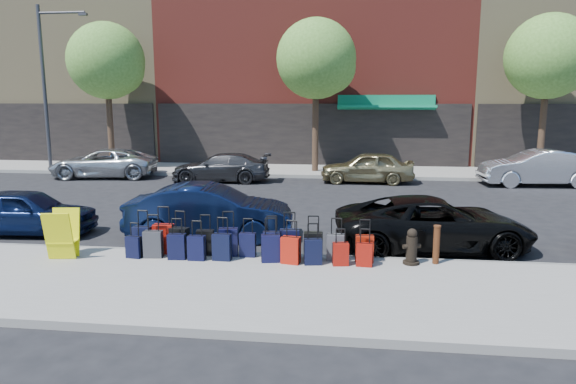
# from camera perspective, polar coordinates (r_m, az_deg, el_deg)

# --- Properties ---
(ground) EXTENTS (120.00, 120.00, 0.00)m
(ground) POSITION_cam_1_polar(r_m,az_deg,el_deg) (16.14, -1.13, -2.65)
(ground) COLOR black
(ground) RESTS_ON ground
(sidewalk_near) EXTENTS (60.00, 4.00, 0.15)m
(sidewalk_near) POSITION_cam_1_polar(r_m,az_deg,el_deg) (9.98, -6.47, -10.45)
(sidewalk_near) COLOR gray
(sidewalk_near) RESTS_ON ground
(sidewalk_far) EXTENTS (60.00, 4.00, 0.15)m
(sidewalk_far) POSITION_cam_1_polar(r_m,az_deg,el_deg) (25.91, 1.99, 2.39)
(sidewalk_far) COLOR gray
(sidewalk_far) RESTS_ON ground
(curb_near) EXTENTS (60.00, 0.08, 0.15)m
(curb_near) POSITION_cam_1_polar(r_m,az_deg,el_deg) (11.85, -4.20, -7.06)
(curb_near) COLOR gray
(curb_near) RESTS_ON ground
(curb_far) EXTENTS (60.00, 0.08, 0.15)m
(curb_far) POSITION_cam_1_polar(r_m,az_deg,el_deg) (23.92, 1.56, 1.74)
(curb_far) COLOR gray
(curb_far) RESTS_ON ground
(building_left) EXTENTS (15.00, 12.12, 16.00)m
(building_left) POSITION_cam_1_polar(r_m,az_deg,el_deg) (38.44, -22.29, 16.01)
(building_left) COLOR #907F58
(building_left) RESTS_ON ground
(tree_left) EXTENTS (3.80, 3.80, 7.27)m
(tree_left) POSITION_cam_1_polar(r_m,az_deg,el_deg) (27.90, -19.25, 13.38)
(tree_left) COLOR black
(tree_left) RESTS_ON sidewalk_far
(tree_center) EXTENTS (3.80, 3.80, 7.27)m
(tree_center) POSITION_cam_1_polar(r_m,az_deg,el_deg) (25.20, 3.46, 14.32)
(tree_center) COLOR black
(tree_center) RESTS_ON sidewalk_far
(tree_right) EXTENTS (3.80, 3.80, 7.27)m
(tree_right) POSITION_cam_1_polar(r_m,az_deg,el_deg) (26.68, 27.24, 13.01)
(tree_right) COLOR black
(tree_right) RESTS_ON sidewalk_far
(streetlight) EXTENTS (2.59, 0.18, 8.00)m
(streetlight) POSITION_cam_1_polar(r_m,az_deg,el_deg) (28.66, -25.18, 11.39)
(streetlight) COLOR #333338
(streetlight) RESTS_ON sidewalk_far
(suitcase_front_0) EXTENTS (0.42, 0.25, 0.98)m
(suitcase_front_0) POSITION_cam_1_polar(r_m,az_deg,el_deg) (12.15, -15.85, -5.12)
(suitcase_front_0) COLOR black
(suitcase_front_0) RESTS_ON sidewalk_near
(suitcase_front_1) EXTENTS (0.46, 0.28, 1.07)m
(suitcase_front_1) POSITION_cam_1_polar(r_m,az_deg,el_deg) (12.00, -13.65, -5.06)
(suitcase_front_1) COLOR #991209
(suitcase_front_1) RESTS_ON sidewalk_near
(suitcase_front_2) EXTENTS (0.45, 0.30, 1.00)m
(suitcase_front_2) POSITION_cam_1_polar(r_m,az_deg,el_deg) (11.80, -11.96, -5.36)
(suitcase_front_2) COLOR black
(suitcase_front_2) RESTS_ON sidewalk_near
(suitcase_front_3) EXTENTS (0.40, 0.25, 0.92)m
(suitcase_front_3) POSITION_cam_1_polar(r_m,az_deg,el_deg) (11.70, -9.17, -5.55)
(suitcase_front_3) COLOR black
(suitcase_front_3) RESTS_ON sidewalk_near
(suitcase_front_4) EXTENTS (0.45, 0.30, 1.00)m
(suitcase_front_4) POSITION_cam_1_polar(r_m,az_deg,el_deg) (11.56, -6.63, -5.52)
(suitcase_front_4) COLOR black
(suitcase_front_4) RESTS_ON sidewalk_near
(suitcase_front_5) EXTENTS (0.36, 0.20, 0.86)m
(suitcase_front_5) POSITION_cam_1_polar(r_m,az_deg,el_deg) (11.47, -4.50, -5.85)
(suitcase_front_5) COLOR black
(suitcase_front_5) RESTS_ON sidewalk_near
(suitcase_front_6) EXTENTS (0.41, 0.26, 0.93)m
(suitcase_front_6) POSITION_cam_1_polar(r_m,az_deg,el_deg) (11.37, -1.79, -5.85)
(suitcase_front_6) COLOR black
(suitcase_front_6) RESTS_ON sidewalk_near
(suitcase_front_7) EXTENTS (0.45, 0.29, 1.02)m
(suitcase_front_7) POSITION_cam_1_polar(r_m,az_deg,el_deg) (11.33, 0.17, -5.76)
(suitcase_front_7) COLOR black
(suitcase_front_7) RESTS_ON sidewalk_near
(suitcase_front_8) EXTENTS (0.41, 0.23, 0.96)m
(suitcase_front_8) POSITION_cam_1_polar(r_m,az_deg,el_deg) (11.26, 2.81, -5.96)
(suitcase_front_8) COLOR black
(suitcase_front_8) RESTS_ON sidewalk_near
(suitcase_front_9) EXTENTS (0.40, 0.23, 0.94)m
(suitcase_front_9) POSITION_cam_1_polar(r_m,az_deg,el_deg) (11.20, 5.35, -6.13)
(suitcase_front_9) COLOR #434348
(suitcase_front_9) RESTS_ON sidewalk_near
(suitcase_front_10) EXTENTS (0.39, 0.22, 0.93)m
(suitcase_front_10) POSITION_cam_1_polar(r_m,az_deg,el_deg) (11.19, 8.49, -6.24)
(suitcase_front_10) COLOR #951A09
(suitcase_front_10) RESTS_ON sidewalk_near
(suitcase_back_0) EXTENTS (0.35, 0.23, 0.79)m
(suitcase_back_0) POSITION_cam_1_polar(r_m,az_deg,el_deg) (11.86, -16.74, -5.85)
(suitcase_back_0) COLOR black
(suitcase_back_0) RESTS_ON sidewalk_near
(suitcase_back_1) EXTENTS (0.42, 0.27, 0.96)m
(suitcase_back_1) POSITION_cam_1_polar(r_m,az_deg,el_deg) (11.76, -14.74, -5.61)
(suitcase_back_1) COLOR #323236
(suitcase_back_1) RESTS_ON sidewalk_near
(suitcase_back_2) EXTENTS (0.40, 0.25, 0.90)m
(suitcase_back_2) POSITION_cam_1_polar(r_m,az_deg,el_deg) (11.51, -12.25, -5.94)
(suitcase_back_2) COLOR black
(suitcase_back_2) RESTS_ON sidewalk_near
(suitcase_back_3) EXTENTS (0.37, 0.21, 0.87)m
(suitcase_back_3) POSITION_cam_1_polar(r_m,az_deg,el_deg) (11.36, -10.12, -6.13)
(suitcase_back_3) COLOR black
(suitcase_back_3) RESTS_ON sidewalk_near
(suitcase_back_4) EXTENTS (0.41, 0.25, 0.94)m
(suitcase_back_4) POSITION_cam_1_polar(r_m,az_deg,el_deg) (11.27, -7.34, -6.07)
(suitcase_back_4) COLOR black
(suitcase_back_4) RESTS_ON sidewalk_near
(suitcase_back_6) EXTENTS (0.43, 0.30, 0.96)m
(suitcase_back_6) POSITION_cam_1_polar(r_m,az_deg,el_deg) (11.08, -1.93, -6.26)
(suitcase_back_6) COLOR black
(suitcase_back_6) RESTS_ON sidewalk_near
(suitcase_back_7) EXTENTS (0.43, 0.30, 0.93)m
(suitcase_back_7) POSITION_cam_1_polar(r_m,az_deg,el_deg) (10.96, 0.30, -6.48)
(suitcase_back_7) COLOR #B1190B
(suitcase_back_7) RESTS_ON sidewalk_near
(suitcase_back_8) EXTENTS (0.40, 0.28, 0.88)m
(suitcase_back_8) POSITION_cam_1_polar(r_m,az_deg,el_deg) (10.92, 2.79, -6.63)
(suitcase_back_8) COLOR black
(suitcase_back_8) RESTS_ON sidewalk_near
(suitcase_back_9) EXTENTS (0.36, 0.24, 0.79)m
(suitcase_back_9) POSITION_cam_1_polar(r_m,az_deg,el_deg) (10.90, 5.86, -6.87)
(suitcase_back_9) COLOR maroon
(suitcase_back_9) RESTS_ON sidewalk_near
(suitcase_back_10) EXTENTS (0.35, 0.22, 0.80)m
(suitcase_back_10) POSITION_cam_1_polar(r_m,az_deg,el_deg) (10.92, 8.49, -6.89)
(suitcase_back_10) COLOR maroon
(suitcase_back_10) RESTS_ON sidewalk_near
(fire_hydrant) EXTENTS (0.40, 0.35, 0.77)m
(fire_hydrant) POSITION_cam_1_polar(r_m,az_deg,el_deg) (11.21, 13.57, -6.03)
(fire_hydrant) COLOR black
(fire_hydrant) RESTS_ON sidewalk_near
(bollard) EXTENTS (0.15, 0.15, 0.83)m
(bollard) POSITION_cam_1_polar(r_m,az_deg,el_deg) (11.35, 16.16, -5.57)
(bollard) COLOR #38190C
(bollard) RESTS_ON sidewalk_near
(display_rack) EXTENTS (0.68, 0.73, 1.06)m
(display_rack) POSITION_cam_1_polar(r_m,az_deg,el_deg) (12.31, -23.78, -4.36)
(display_rack) COLOR #ECEB0D
(display_rack) RESTS_ON sidewalk_near
(car_near_0) EXTENTS (3.75, 1.71, 1.25)m
(car_near_0) POSITION_cam_1_polar(r_m,az_deg,el_deg) (15.50, -27.12, -1.95)
(car_near_0) COLOR #0D183B
(car_near_0) RESTS_ON ground
(car_near_1) EXTENTS (4.40, 1.85, 1.41)m
(car_near_1) POSITION_cam_1_polar(r_m,az_deg,el_deg) (13.57, -8.66, -2.18)
(car_near_1) COLOR #0C1635
(car_near_1) RESTS_ON ground
(car_near_2) EXTENTS (4.93, 2.78, 1.30)m
(car_near_2) POSITION_cam_1_polar(r_m,az_deg,el_deg) (12.84, 15.87, -3.42)
(car_near_2) COLOR black
(car_near_2) RESTS_ON ground
(car_far_0) EXTENTS (5.10, 2.85, 1.35)m
(car_far_0) POSITION_cam_1_polar(r_m,az_deg,el_deg) (25.54, -19.83, 3.03)
(car_far_0) COLOR silver
(car_far_0) RESTS_ON ground
(car_far_1) EXTENTS (4.41, 1.91, 1.26)m
(car_far_1) POSITION_cam_1_polar(r_m,az_deg,el_deg) (23.03, -7.47, 2.73)
(car_far_1) COLOR #333336
(car_far_1) RESTS_ON ground
(car_far_2) EXTENTS (4.07, 1.68, 1.38)m
(car_far_2) POSITION_cam_1_polar(r_m,az_deg,el_deg) (22.74, 8.78, 2.74)
(car_far_2) COLOR #8E8257
(car_far_2) RESTS_ON ground
(car_far_3) EXTENTS (4.76, 1.92, 1.54)m
(car_far_3) POSITION_cam_1_polar(r_m,az_deg,el_deg) (24.08, 25.98, 2.43)
(car_far_3) COLOR silver
(car_far_3) RESTS_ON ground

